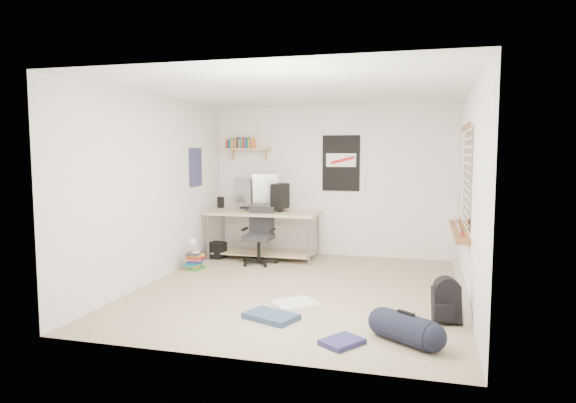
% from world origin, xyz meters
% --- Properties ---
extents(floor, '(4.00, 4.50, 0.01)m').
position_xyz_m(floor, '(0.00, 0.00, -0.01)').
color(floor, gray).
rests_on(floor, ground).
extents(ceiling, '(4.00, 4.50, 0.01)m').
position_xyz_m(ceiling, '(0.00, 0.00, 2.50)').
color(ceiling, white).
rests_on(ceiling, ground).
extents(back_wall, '(4.00, 0.01, 2.50)m').
position_xyz_m(back_wall, '(0.00, 2.25, 1.25)').
color(back_wall, silver).
rests_on(back_wall, ground).
extents(left_wall, '(0.01, 4.50, 2.50)m').
position_xyz_m(left_wall, '(-2.00, 0.00, 1.25)').
color(left_wall, silver).
rests_on(left_wall, ground).
extents(right_wall, '(0.01, 4.50, 2.50)m').
position_xyz_m(right_wall, '(2.00, 0.00, 1.25)').
color(right_wall, silver).
rests_on(right_wall, ground).
extents(desk, '(1.79, 0.79, 0.82)m').
position_xyz_m(desk, '(-1.02, 1.66, 0.36)').
color(desk, tan).
rests_on(desk, floor).
extents(monitor_left, '(0.38, 0.24, 0.42)m').
position_xyz_m(monitor_left, '(-1.40, 1.77, 1.02)').
color(monitor_left, '#A5A5AA').
rests_on(monitor_left, desk).
extents(monitor_right, '(0.45, 0.26, 0.48)m').
position_xyz_m(monitor_right, '(-1.04, 1.84, 1.06)').
color(monitor_right, '#97969B').
rests_on(monitor_right, desk).
extents(pc_tower, '(0.22, 0.40, 0.41)m').
position_xyz_m(pc_tower, '(-0.77, 1.78, 1.02)').
color(pc_tower, black).
rests_on(pc_tower, desk).
extents(keyboard, '(0.41, 0.27, 0.02)m').
position_xyz_m(keyboard, '(-1.24, 1.72, 0.83)').
color(keyboard, black).
rests_on(keyboard, desk).
extents(speaker_left, '(0.09, 0.09, 0.18)m').
position_xyz_m(speaker_left, '(-1.75, 1.63, 0.91)').
color(speaker_left, black).
rests_on(speaker_left, desk).
extents(speaker_right, '(0.12, 0.12, 0.19)m').
position_xyz_m(speaker_right, '(-0.89, 1.84, 0.91)').
color(speaker_right, black).
rests_on(speaker_right, desk).
extents(office_chair, '(0.61, 0.61, 0.88)m').
position_xyz_m(office_chair, '(-0.97, 1.26, 0.49)').
color(office_chair, '#232325').
rests_on(office_chair, floor).
extents(wall_shelf, '(0.80, 0.22, 0.24)m').
position_xyz_m(wall_shelf, '(-1.45, 2.14, 1.78)').
color(wall_shelf, tan).
rests_on(wall_shelf, back_wall).
extents(poster_back_wall, '(0.62, 0.03, 0.92)m').
position_xyz_m(poster_back_wall, '(0.15, 2.23, 1.55)').
color(poster_back_wall, black).
rests_on(poster_back_wall, back_wall).
extents(poster_left_wall, '(0.02, 0.42, 0.60)m').
position_xyz_m(poster_left_wall, '(-1.99, 1.20, 1.50)').
color(poster_left_wall, navy).
rests_on(poster_left_wall, left_wall).
extents(window, '(0.10, 1.50, 1.26)m').
position_xyz_m(window, '(1.95, 0.30, 1.45)').
color(window, brown).
rests_on(window, right_wall).
extents(baseboard_heater, '(0.08, 2.50, 0.18)m').
position_xyz_m(baseboard_heater, '(1.96, 0.30, 0.09)').
color(baseboard_heater, '#B7B2A8').
rests_on(baseboard_heater, floor).
extents(backpack, '(0.31, 0.27, 0.37)m').
position_xyz_m(backpack, '(1.75, -0.84, 0.20)').
color(backpack, black).
rests_on(backpack, floor).
extents(duffel_bag, '(0.39, 0.39, 0.55)m').
position_xyz_m(duffel_bag, '(1.37, -1.52, 0.14)').
color(duffel_bag, black).
rests_on(duffel_bag, floor).
extents(tshirt, '(0.62, 0.61, 0.04)m').
position_xyz_m(tshirt, '(0.11, -0.67, 0.02)').
color(tshirt, silver).
rests_on(tshirt, floor).
extents(jeans_a, '(0.62, 0.52, 0.06)m').
position_xyz_m(jeans_a, '(-0.02, -1.19, 0.03)').
color(jeans_a, navy).
rests_on(jeans_a, floor).
extents(jeans_b, '(0.44, 0.46, 0.05)m').
position_xyz_m(jeans_b, '(0.81, -1.70, 0.03)').
color(jeans_b, navy).
rests_on(jeans_b, floor).
extents(book_stack, '(0.54, 0.47, 0.32)m').
position_xyz_m(book_stack, '(-1.75, 0.63, 0.15)').
color(book_stack, brown).
rests_on(book_stack, floor).
extents(desk_lamp, '(0.17, 0.23, 0.21)m').
position_xyz_m(desk_lamp, '(-1.73, 0.61, 0.38)').
color(desk_lamp, white).
rests_on(desk_lamp, book_stack).
extents(subwoofer, '(0.27, 0.27, 0.26)m').
position_xyz_m(subwoofer, '(-1.75, 1.46, 0.14)').
color(subwoofer, black).
rests_on(subwoofer, floor).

